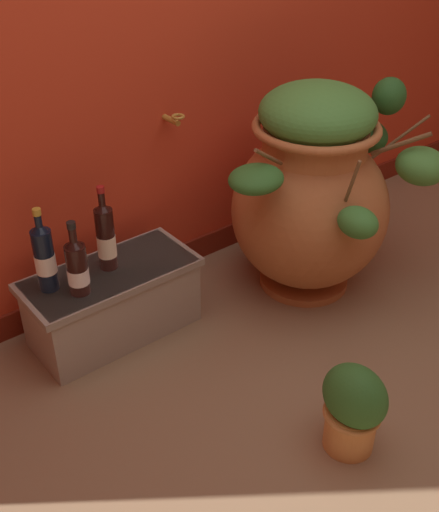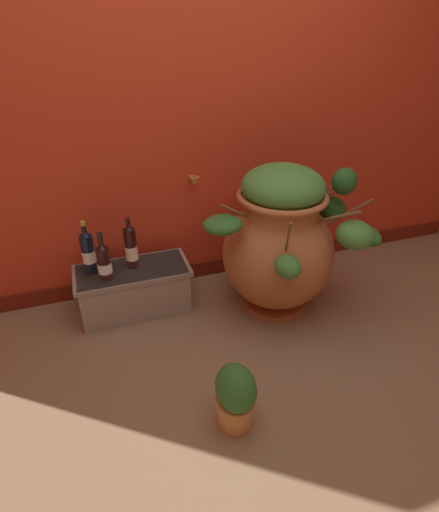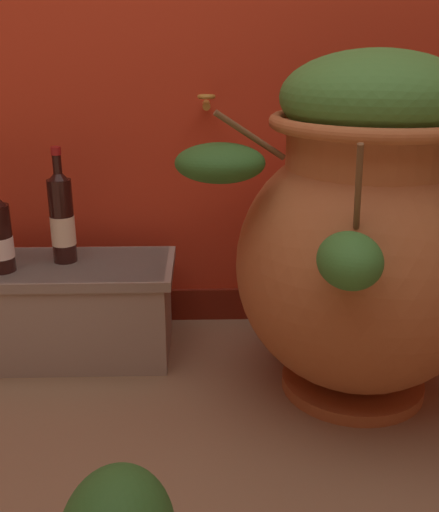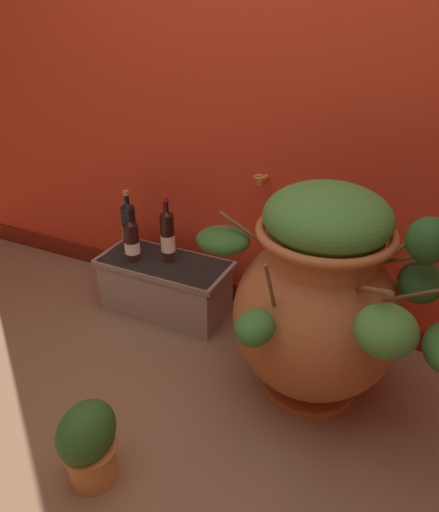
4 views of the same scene
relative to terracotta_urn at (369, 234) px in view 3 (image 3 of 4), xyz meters
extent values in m
cube|color=maroon|center=(-0.42, 0.48, -0.41)|extent=(4.40, 0.02, 0.12)
cylinder|color=#B28433|center=(-0.42, 0.43, 0.29)|extent=(0.02, 0.10, 0.02)
torus|color=#B28433|center=(-0.42, 0.38, 0.32)|extent=(0.06, 0.06, 0.01)
cylinder|color=#B26638|center=(-0.01, 0.01, -0.45)|extent=(0.40, 0.40, 0.03)
ellipsoid|color=#B26638|center=(-0.01, 0.01, -0.09)|extent=(0.68, 0.68, 0.69)
cylinder|color=#B26638|center=(-0.01, 0.01, 0.22)|extent=(0.43, 0.43, 0.14)
torus|color=#B26638|center=(-0.01, 0.01, 0.29)|extent=(0.52, 0.52, 0.04)
cylinder|color=brown|center=(-0.32, -0.05, 0.27)|extent=(0.18, 0.05, 0.13)
ellipsoid|color=#2D6628|center=(-0.39, -0.07, 0.20)|extent=(0.22, 0.19, 0.09)
cylinder|color=brown|center=(-0.11, -0.29, 0.19)|extent=(0.03, 0.07, 0.20)
ellipsoid|color=#387A33|center=(-0.14, -0.35, 0.06)|extent=(0.13, 0.17, 0.12)
ellipsoid|color=#428438|center=(-0.01, 0.01, 0.35)|extent=(0.47, 0.47, 0.23)
cube|color=#9E9384|center=(-0.88, 0.24, -0.32)|extent=(0.66, 0.31, 0.31)
cube|color=gray|center=(-0.88, 0.24, -0.18)|extent=(0.70, 0.32, 0.03)
cylinder|color=black|center=(-0.87, 0.26, -0.03)|extent=(0.07, 0.07, 0.26)
cone|color=black|center=(-0.87, 0.26, 0.11)|extent=(0.07, 0.07, 0.04)
cylinder|color=black|center=(-0.87, 0.26, 0.14)|extent=(0.03, 0.03, 0.10)
cylinder|color=maroon|center=(-0.87, 0.26, 0.18)|extent=(0.03, 0.03, 0.02)
cylinder|color=beige|center=(-0.87, 0.26, -0.06)|extent=(0.07, 0.07, 0.09)
cylinder|color=silver|center=(-1.03, 0.18, -0.09)|extent=(0.08, 0.08, 0.06)
camera|label=1|loc=(-1.83, -1.66, 1.25)|focal=44.88mm
camera|label=2|loc=(-1.04, -1.94, 1.18)|focal=28.74mm
camera|label=3|loc=(-0.43, -1.51, 0.48)|focal=42.34mm
camera|label=4|loc=(0.32, -1.59, 1.06)|focal=33.36mm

